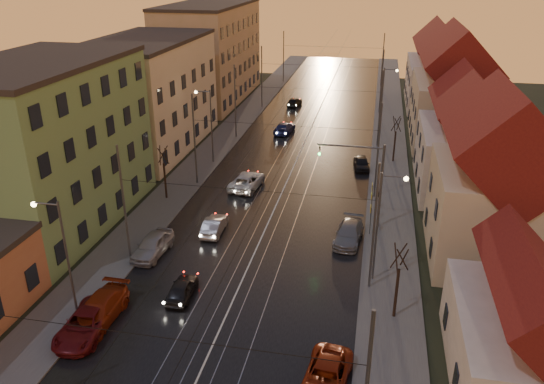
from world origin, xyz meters
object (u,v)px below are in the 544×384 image
Objects in this scene: parked_left_1 at (86,323)px; parked_left_3 at (153,245)px; driving_car_2 at (247,181)px; parked_right_2 at (361,163)px; driving_car_0 at (182,289)px; driving_car_1 at (214,225)px; street_lamp_2 at (208,119)px; street_lamp_1 at (383,217)px; driving_car_3 at (284,128)px; driving_car_4 at (295,102)px; traffic_light_mast at (369,175)px; parked_right_1 at (349,233)px; parked_left_2 at (98,311)px; parked_right_0 at (326,377)px; street_lamp_3 at (385,93)px; street_lamp_0 at (61,250)px.

parked_left_3 is at bearing 85.73° from parked_left_1.
parked_right_2 is (10.61, 7.29, -0.09)m from driving_car_2.
driving_car_0 is 27.78m from parked_right_2.
driving_car_1 is at bearing 54.33° from parked_left_3.
street_lamp_2 reaches higher than driving_car_0.
parked_right_2 is at bearing -124.99° from driving_car_1.
parked_left_1 is at bearing -151.50° from street_lamp_1.
driving_car_1 is 0.77× the size of driving_car_2.
driving_car_3 is 1.21× the size of driving_car_4.
driving_car_3 reaches higher than driving_car_1.
traffic_light_mast is 4.93m from parked_right_1.
parked_left_1 is (-4.22, -4.63, 0.09)m from driving_car_0.
parked_right_0 is (14.10, -2.74, -0.09)m from parked_left_2.
parked_left_3 is at bearing -85.11° from street_lamp_2.
street_lamp_2 reaches higher than driving_car_2.
parked_right_0 is (-2.43, -46.61, -4.22)m from street_lamp_3.
driving_car_1 is (5.18, -15.42, -4.23)m from street_lamp_2.
street_lamp_0 is at bearing 82.23° from driving_car_2.
street_lamp_3 is 47.07m from parked_left_2.
street_lamp_2 is at bearing -138.69° from street_lamp_3.
driving_car_2 is 13.55m from parked_right_1.
parked_left_1 is at bearing 86.44° from driving_car_2.
street_lamp_1 is 1.11× the size of traffic_light_mast.
street_lamp_1 is 27.05m from street_lamp_2.
driving_car_1 is at bearing 74.95° from parked_left_2.
street_lamp_2 is at bearing 89.78° from parked_left_1.
parked_right_1 is at bearing 95.90° from parked_right_0.
parked_left_2 is at bearing -131.72° from parked_right_1.
parked_right_1 is (-2.30, -30.75, -4.20)m from street_lamp_3.
parked_right_0 is (14.09, -10.95, -0.12)m from parked_left_3.
driving_car_2 is at bearing 152.44° from traffic_light_mast.
street_lamp_0 is 47.62m from street_lamp_3.
driving_car_4 is at bearing -91.60° from driving_car_1.
parked_left_2 reaches higher than driving_car_0.
street_lamp_3 is at bearing -156.63° from driving_car_3.
street_lamp_1 is 19.46m from parked_left_1.
driving_car_3 is at bearing 63.75° from street_lamp_2.
street_lamp_0 is 1.68× the size of driving_car_3.
parked_right_2 is (0.41, 31.92, -0.03)m from parked_right_0.
parked_left_2 is 1.10× the size of parked_right_1.
street_lamp_3 is 39.52m from parked_left_3.
driving_car_4 reaches higher than driving_car_1.
driving_car_4 is 1.05× the size of parked_right_2.
street_lamp_2 is at bearing 132.32° from street_lamp_1.
street_lamp_2 reaches higher than parked_left_3.
parked_left_2 is (-16.54, -43.88, -4.12)m from street_lamp_3.
street_lamp_3 is 15.43m from parked_right_2.
parked_right_2 is at bearing 61.09° from street_lamp_0.
street_lamp_0 is 1.53× the size of parked_left_2.
driving_car_2 is 31.71m from driving_car_4.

